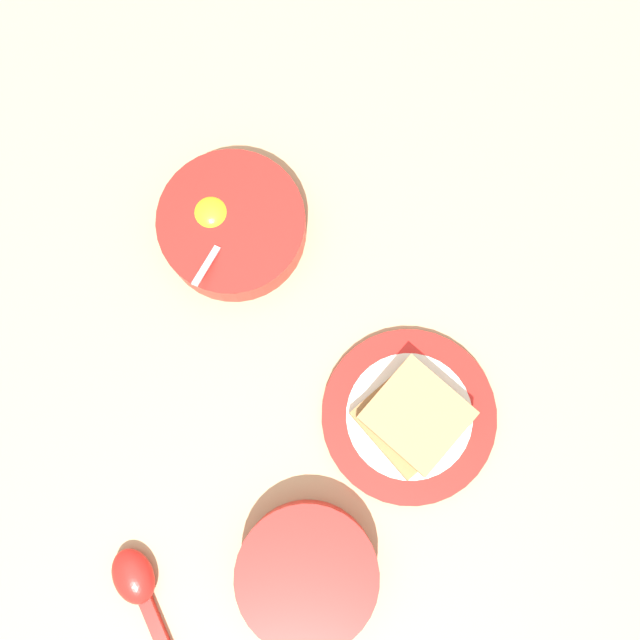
# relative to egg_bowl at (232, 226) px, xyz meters

# --- Properties ---
(ground_plane) EXTENTS (3.00, 3.00, 0.00)m
(ground_plane) POSITION_rel_egg_bowl_xyz_m (-0.20, -0.14, -0.03)
(ground_plane) COLOR tan
(egg_bowl) EXTENTS (0.16, 0.16, 0.08)m
(egg_bowl) POSITION_rel_egg_bowl_xyz_m (0.00, 0.00, 0.00)
(egg_bowl) COLOR red
(egg_bowl) RESTS_ON ground_plane
(toast_plate) EXTENTS (0.19, 0.19, 0.01)m
(toast_plate) POSITION_rel_egg_bowl_xyz_m (0.03, -0.28, -0.02)
(toast_plate) COLOR red
(toast_plate) RESTS_ON ground_plane
(toast_sandwich) EXTENTS (0.11, 0.11, 0.04)m
(toast_sandwich) POSITION_rel_egg_bowl_xyz_m (0.03, -0.29, 0.01)
(toast_sandwich) COLOR #9E7042
(toast_sandwich) RESTS_ON toast_plate
(soup_spoon) EXTENTS (0.06, 0.16, 0.03)m
(soup_spoon) POSITION_rel_egg_bowl_xyz_m (-0.31, -0.25, -0.01)
(soup_spoon) COLOR red
(soup_spoon) RESTS_ON ground_plane
(congee_bowl) EXTENTS (0.15, 0.15, 0.05)m
(congee_bowl) POSITION_rel_egg_bowl_xyz_m (-0.16, -0.34, 0.00)
(congee_bowl) COLOR red
(congee_bowl) RESTS_ON ground_plane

